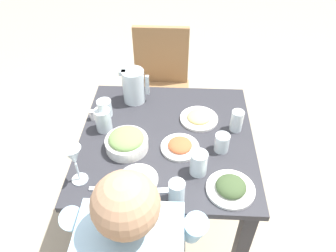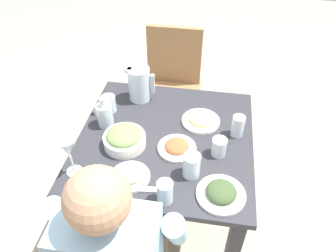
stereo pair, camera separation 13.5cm
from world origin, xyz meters
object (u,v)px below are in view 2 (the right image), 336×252
(dining_table, at_px, (165,155))
(plate_dolmas, at_px, (221,193))
(diner_near, at_px, (122,247))
(salad_bowl, at_px, (124,138))
(water_glass_far_right, at_px, (109,104))
(chair_far, at_px, (172,84))
(water_glass_near_right, at_px, (238,126))
(plate_rice_curry, at_px, (177,147))
(water_glass_center, at_px, (219,147))
(plate_fries, at_px, (201,120))
(salt_shaker, at_px, (96,110))
(plate_beans, at_px, (130,175))
(water_pitcher, at_px, (139,84))
(water_glass_by_pitcher, at_px, (165,192))
(wine_glass, at_px, (68,150))
(water_glass_far_left, at_px, (192,165))
(oil_carafe, at_px, (105,116))

(dining_table, distance_m, plate_dolmas, 0.44)
(dining_table, height_order, diner_near, diner_near)
(salad_bowl, bearing_deg, water_glass_far_right, 121.89)
(chair_far, bearing_deg, water_glass_near_right, -58.07)
(plate_rice_curry, xyz_separation_m, water_glass_center, (0.19, 0.00, 0.03))
(plate_fries, height_order, salt_shaker, salt_shaker)
(diner_near, distance_m, plate_beans, 0.30)
(chair_far, distance_m, diner_near, 1.32)
(water_glass_far_right, bearing_deg, plate_fries, -2.15)
(plate_beans, relative_size, salt_shaker, 3.21)
(water_pitcher, xyz_separation_m, plate_rice_curry, (0.26, -0.36, -0.08))
(chair_far, height_order, plate_rice_curry, chair_far)
(water_glass_by_pitcher, bearing_deg, water_glass_center, 55.42)
(plate_beans, height_order, plate_fries, plate_beans)
(salad_bowl, bearing_deg, wine_glass, -131.31)
(plate_fries, bearing_deg, water_glass_center, -64.78)
(salt_shaker, bearing_deg, diner_near, -64.97)
(salad_bowl, bearing_deg, diner_near, -77.28)
(dining_table, bearing_deg, water_glass_by_pitcher, -80.72)
(plate_rice_curry, xyz_separation_m, water_glass_far_left, (0.08, -0.14, 0.04))
(chair_far, distance_m, plate_beans, 1.06)
(oil_carafe, bearing_deg, chair_far, 71.81)
(water_pitcher, distance_m, plate_rice_curry, 0.45)
(water_glass_center, height_order, water_glass_far_right, same)
(plate_dolmas, xyz_separation_m, water_glass_near_right, (0.06, 0.38, 0.04))
(water_glass_by_pitcher, bearing_deg, wine_glass, 168.89)
(water_pitcher, distance_m, water_glass_far_right, 0.20)
(dining_table, xyz_separation_m, diner_near, (-0.07, -0.55, 0.06))
(water_pitcher, height_order, water_glass_near_right, water_pitcher)
(plate_rice_curry, height_order, wine_glass, wine_glass)
(dining_table, height_order, water_pitcher, water_pitcher)
(water_pitcher, height_order, salad_bowl, water_pitcher)
(water_pitcher, bearing_deg, plate_dolmas, -51.56)
(plate_rice_curry, height_order, plate_dolmas, plate_dolmas)
(plate_fries, bearing_deg, oil_carafe, -168.89)
(diner_near, relative_size, wine_glass, 6.09)
(oil_carafe, bearing_deg, diner_near, -68.30)
(water_glass_by_pitcher, bearing_deg, chair_far, 97.13)
(water_glass_far_right, bearing_deg, oil_carafe, -81.80)
(plate_fries, bearing_deg, wine_glass, -141.03)
(diner_near, relative_size, water_glass_near_right, 10.63)
(water_glass_near_right, bearing_deg, plate_dolmas, -99.14)
(plate_fries, bearing_deg, dining_table, -138.66)
(plate_dolmas, bearing_deg, plate_fries, 105.15)
(water_glass_center, relative_size, water_glass_near_right, 0.80)
(water_glass_by_pitcher, relative_size, water_glass_near_right, 0.93)
(plate_beans, height_order, water_glass_far_left, water_glass_far_left)
(dining_table, xyz_separation_m, water_glass_near_right, (0.34, 0.08, 0.19))
(plate_rice_curry, distance_m, water_glass_near_right, 0.32)
(water_glass_far_left, distance_m, wine_glass, 0.52)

